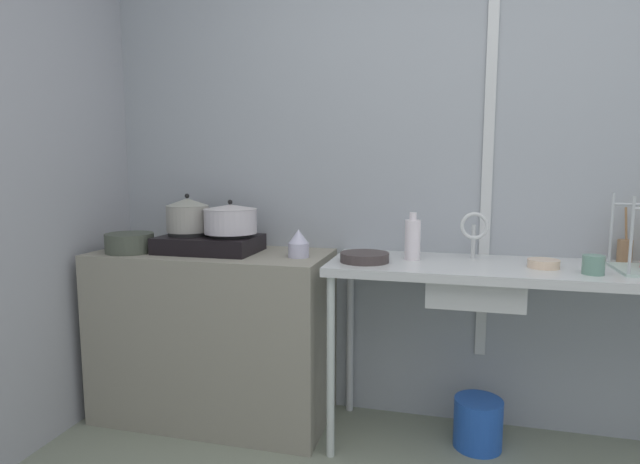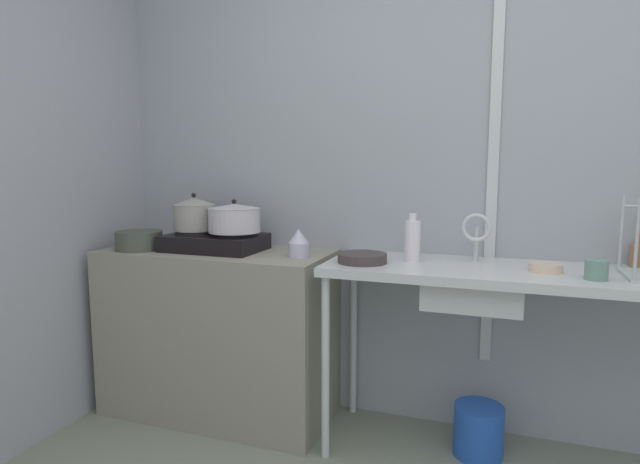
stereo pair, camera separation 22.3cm
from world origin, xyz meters
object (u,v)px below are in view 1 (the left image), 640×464
Objects in this scene: pot_beside_stove at (130,243)px; cup_by_rack at (593,265)px; sink_basin at (473,284)px; bottle_by_sink at (413,239)px; stove at (210,243)px; small_bowl_on_drainboard at (543,264)px; faucet at (474,229)px; frying_pan at (365,257)px; utensil_jar at (625,250)px; pot_on_left_burner at (188,215)px; bucket_on_floor at (478,423)px; percolator at (299,244)px; pot_on_right_burner at (230,219)px.

cup_by_rack is (2.14, -0.00, -0.01)m from pot_beside_stove.
sink_basin is 1.82× the size of bottle_by_sink.
stove is 1.22× the size of sink_basin.
cup_by_rack is 0.20m from small_bowl_on_drainboard.
frying_pan is at bearing -160.15° from faucet.
pot_beside_stove is 2.37m from utensil_jar.
pot_on_left_burner is (-0.12, -0.00, 0.14)m from stove.
frying_pan is 0.96× the size of bucket_on_floor.
pot_on_left_burner is 1.14m from bottle_by_sink.
pot_beside_stove is 1.07× the size of frying_pan.
frying_pan reaches higher than bucket_on_floor.
percolator is 0.33× the size of sink_basin.
percolator is 1.59× the size of cup_by_rack.
cup_by_rack is (0.46, -0.22, -0.11)m from faucet.
pot_on_right_burner is 0.38m from percolator.
bottle_by_sink is (-0.56, 0.06, 0.08)m from small_bowl_on_drainboard.
percolator is 0.54× the size of utensil_jar.
sink_basin is at bearing -16.88° from bottle_by_sink.
pot_beside_stove is (-0.27, -0.11, -0.14)m from pot_on_left_burner.
pot_beside_stove is at bearing -177.77° from sink_basin.
percolator is at bearing -4.16° from stove.
small_bowl_on_drainboard is (-0.17, 0.10, -0.02)m from cup_by_rack.
stove reaches higher than cup_by_rack.
frying_pan is at bearing -6.87° from percolator.
pot_on_left_burner reaches higher than percolator.
pot_on_right_burner reaches higher than bottle_by_sink.
bucket_on_floor is at bearing 3.58° from percolator.
pot_on_right_burner is at bearing -175.18° from faucet.
small_bowl_on_drainboard is at bearing -0.64° from pot_on_left_burner.
stove is 0.17m from pot_on_right_burner.
cup_by_rack is 0.34× the size of utensil_jar.
stove is 1.75m from cup_by_rack.
utensil_jar is (1.84, 0.22, -0.12)m from pot_on_right_burner.
pot_beside_stove is at bearing -173.94° from bottle_by_sink.
percolator reaches higher than sink_basin.
cup_by_rack is at bearing -25.17° from faucet.
stove is 0.40m from pot_beside_stove.
pot_on_left_burner is 0.97× the size of faucet.
utensil_jar is at bearing 14.17° from frying_pan.
stove is 1.30m from sink_basin.
stove is at bearing 180.00° from pot_on_right_burner.
pot_beside_stove is 1.03× the size of bucket_on_floor.
bottle_by_sink is at bearing 28.38° from frying_pan.
stove is 1.97× the size of utensil_jar.
stove is at bearing -177.93° from bottle_by_sink.
bottle_by_sink is at bearing 2.35° from pot_on_right_burner.
faucet reaches higher than cup_by_rack.
faucet is at bearing 9.44° from percolator.
frying_pan is at bearing -5.26° from stove.
pot_on_left_burner reaches higher than stove.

